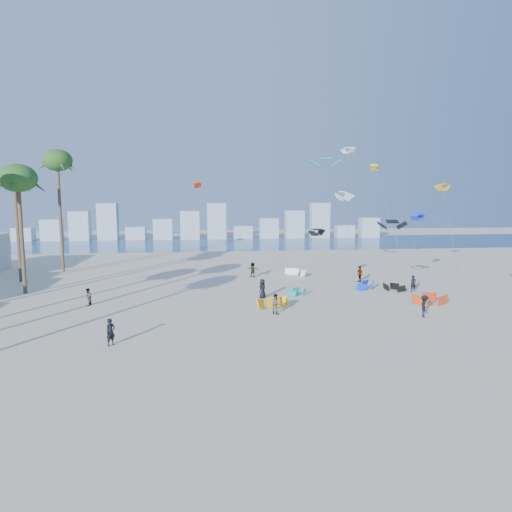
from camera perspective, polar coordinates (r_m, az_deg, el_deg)
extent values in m
plane|color=beige|center=(28.97, -2.27, -13.13)|extent=(220.00, 220.00, 0.00)
plane|color=navy|center=(99.58, -5.48, 1.58)|extent=(220.00, 220.00, 0.00)
imported|color=black|center=(33.43, -17.48, -8.94)|extent=(0.81, 0.81, 1.89)
imported|color=gray|center=(40.20, 2.39, -5.90)|extent=(1.09, 1.09, 1.78)
imported|color=black|center=(46.20, 0.80, -4.04)|extent=(1.09, 1.11, 1.92)
imported|color=gray|center=(56.26, 12.66, -2.17)|extent=(0.75, 1.18, 1.87)
imported|color=black|center=(41.60, 20.04, -5.84)|extent=(1.16, 1.39, 1.87)
imported|color=gray|center=(57.99, -0.40, -1.71)|extent=(1.64, 1.57, 1.85)
imported|color=black|center=(52.12, 18.82, -3.23)|extent=(0.64, 0.43, 1.73)
imported|color=gray|center=(45.91, -20.00, -4.76)|extent=(0.73, 0.88, 1.63)
cylinder|color=#595959|center=(46.54, 9.12, -1.07)|extent=(1.53, 5.06, 6.70)
cylinder|color=#595959|center=(53.78, 11.38, 2.04)|extent=(0.68, 5.95, 10.45)
cylinder|color=#595959|center=(51.00, 18.79, 0.25)|extent=(2.03, 2.81, 8.26)
cylinder|color=#595959|center=(56.99, -8.49, 3.12)|extent=(2.38, 3.59, 11.87)
cylinder|color=#595959|center=(50.61, 16.43, 3.26)|extent=(2.11, 5.68, 13.48)
cylinder|color=#595959|center=(54.26, 9.10, 4.23)|extent=(0.98, 2.07, 14.40)
cylinder|color=#595959|center=(54.66, 22.94, 2.16)|extent=(0.29, 5.57, 11.38)
cylinder|color=#595959|center=(45.60, 17.70, -0.86)|extent=(1.39, 2.66, 7.72)
cylinder|color=#595959|center=(61.14, 11.15, 5.45)|extent=(0.84, 3.06, 16.34)
cylinder|color=brown|center=(53.51, -26.91, 2.14)|extent=(0.40, 0.40, 11.93)
ellipsoid|color=#29531D|center=(53.37, -27.29, 8.53)|extent=(3.80, 3.80, 2.85)
cylinder|color=brown|center=(61.08, -27.29, 2.83)|extent=(0.40, 0.40, 12.24)
ellipsoid|color=#29531D|center=(60.98, -27.64, 8.56)|extent=(3.80, 3.80, 2.85)
cylinder|color=brown|center=(66.75, -22.96, 4.47)|extent=(0.40, 0.40, 14.74)
ellipsoid|color=#29531D|center=(66.84, -23.29, 10.79)|extent=(3.80, 3.80, 2.85)
cube|color=#9EADBF|center=(116.45, -26.76, 2.41)|extent=(4.40, 3.00, 3.00)
cube|color=#9EADBF|center=(114.41, -23.86, 2.95)|extent=(4.40, 3.00, 4.80)
cube|color=#9EADBF|center=(112.67, -20.87, 3.49)|extent=(4.40, 3.00, 6.60)
cube|color=#9EADBF|center=(111.27, -17.79, 4.05)|extent=(4.40, 3.00, 8.40)
cube|color=#9EADBF|center=(110.43, -14.57, 2.74)|extent=(4.40, 3.00, 3.00)
cube|color=#9EADBF|center=(109.68, -11.37, 3.27)|extent=(4.40, 3.00, 4.80)
cube|color=#9EADBF|center=(109.29, -8.13, 3.80)|extent=(4.40, 3.00, 6.60)
cube|color=#9EADBF|center=(109.25, -4.88, 4.32)|extent=(4.40, 3.00, 8.40)
cube|color=#9EADBF|center=(109.80, -1.63, 2.95)|extent=(4.40, 3.00, 3.00)
cube|color=#9EADBF|center=(110.45, 1.58, 3.44)|extent=(4.40, 3.00, 4.80)
cube|color=#9EADBF|center=(111.45, 4.75, 3.92)|extent=(4.40, 3.00, 6.60)
cube|color=#9EADBF|center=(112.79, 7.85, 4.38)|extent=(4.40, 3.00, 8.40)
cube|color=#9EADBF|center=(114.68, 10.83, 3.01)|extent=(4.40, 3.00, 3.00)
cube|color=#9EADBF|center=(116.62, 13.75, 3.45)|extent=(4.40, 3.00, 4.80)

